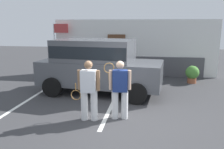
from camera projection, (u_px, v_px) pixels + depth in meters
ground_plane at (118, 121)px, 6.36m from camera, size 40.00×40.00×0.00m
parking_stripe_0 at (31, 98)px, 8.32m from camera, size 0.12×4.40×0.01m
parking_stripe_1 at (113, 103)px, 7.87m from camera, size 0.12×4.40×0.01m
house_frontage at (134, 49)px, 11.97m from camera, size 8.29×0.40×2.84m
parked_suv at (98, 63)px, 8.84m from camera, size 4.78×2.57×2.05m
tennis_player_man at (89, 90)px, 6.30m from camera, size 0.88×0.26×1.67m
tennis_player_woman at (120, 89)px, 6.40m from camera, size 0.75×0.30×1.65m
potted_plant_by_porch at (192, 74)px, 10.43m from camera, size 0.60×0.60×0.79m
flag_pole at (58, 39)px, 12.02m from camera, size 0.80×0.05×2.68m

